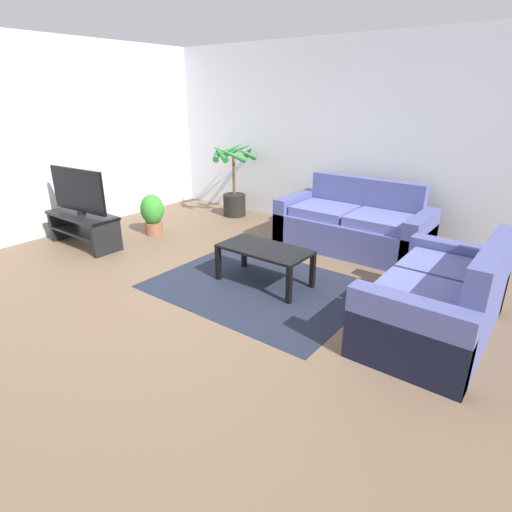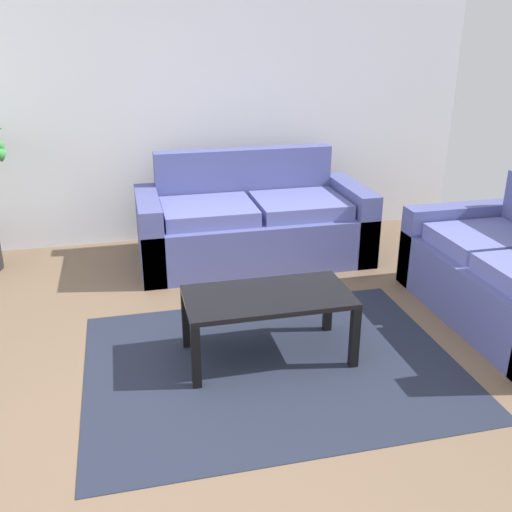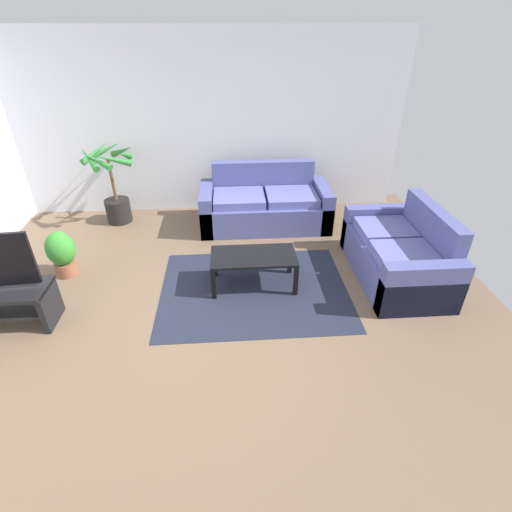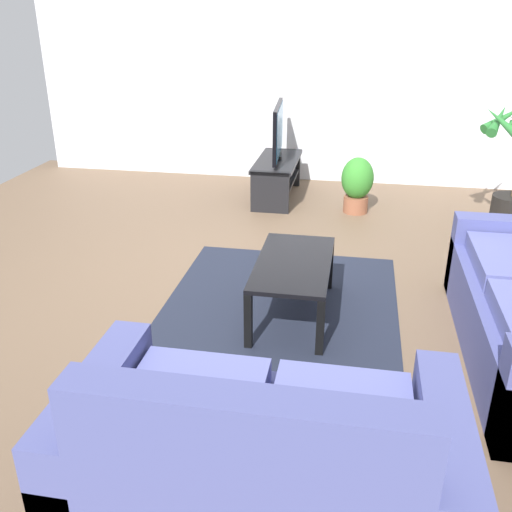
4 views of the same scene
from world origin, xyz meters
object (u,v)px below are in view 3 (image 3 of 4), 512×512
object	(u,v)px
potted_plant_small	(61,252)
couch_loveseat	(398,255)
potted_palm	(114,189)
coffee_table	(254,259)
couch_main	(265,206)

from	to	relation	value
potted_plant_small	couch_loveseat	bearing A→B (deg)	-4.43
couch_loveseat	potted_plant_small	xyz separation A→B (m)	(-4.11, 0.32, 0.02)
couch_loveseat	potted_plant_small	bearing A→B (deg)	175.57
potted_palm	potted_plant_small	xyz separation A→B (m)	(-0.32, -1.48, -0.23)
potted_palm	coffee_table	bearing A→B (deg)	-42.96
potted_palm	couch_loveseat	bearing A→B (deg)	-25.37
couch_loveseat	coffee_table	distance (m)	1.78
couch_main	couch_loveseat	bearing A→B (deg)	-45.67
coffee_table	potted_palm	xyz separation A→B (m)	(-2.01, 1.88, 0.19)
coffee_table	potted_plant_small	xyz separation A→B (m)	(-2.33, 0.40, -0.04)
couch_loveseat	potted_palm	world-z (taller)	potted_palm
couch_main	couch_loveseat	world-z (taller)	same
coffee_table	couch_loveseat	bearing A→B (deg)	2.52
couch_main	potted_palm	bearing A→B (deg)	173.43
coffee_table	potted_palm	distance (m)	2.76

